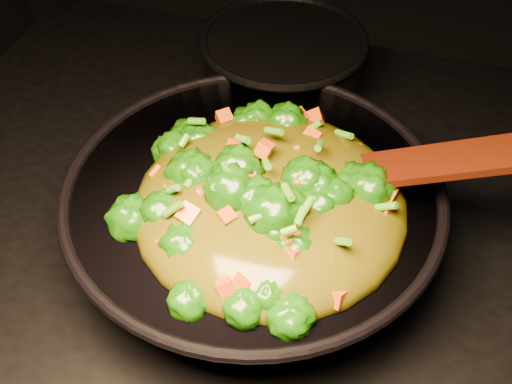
% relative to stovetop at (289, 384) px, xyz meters
% --- Properties ---
extents(stovetop, '(1.20, 0.90, 0.90)m').
position_rel_stovetop_xyz_m(stovetop, '(0.00, 0.00, 0.00)').
color(stovetop, black).
rests_on(stovetop, ground).
extents(wok, '(0.55, 0.55, 0.12)m').
position_rel_stovetop_xyz_m(wok, '(-0.05, -0.07, 0.51)').
color(wok, black).
rests_on(wok, stovetop).
extents(stir_fry, '(0.36, 0.36, 0.10)m').
position_rel_stovetop_xyz_m(stir_fry, '(-0.02, -0.09, 0.62)').
color(stir_fry, '#195A06').
rests_on(stir_fry, wok).
extents(spatula, '(0.32, 0.07, 0.14)m').
position_rel_stovetop_xyz_m(spatula, '(0.12, -0.04, 0.63)').
color(spatula, '#391508').
rests_on(spatula, wok).
extents(back_pot, '(0.30, 0.30, 0.14)m').
position_rel_stovetop_xyz_m(back_pot, '(-0.09, 0.23, 0.52)').
color(back_pot, black).
rests_on(back_pot, stovetop).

